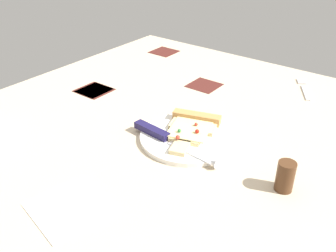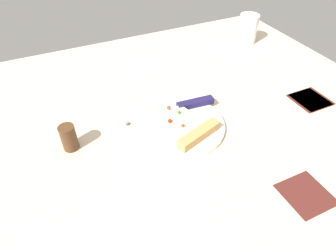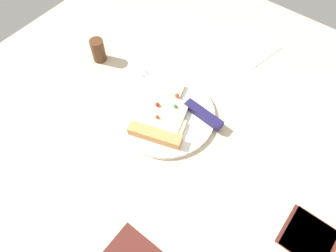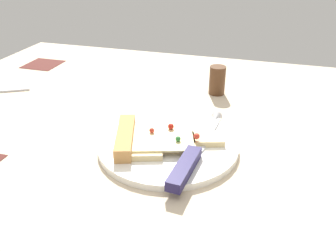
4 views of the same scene
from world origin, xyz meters
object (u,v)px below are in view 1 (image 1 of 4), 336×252
(knife, at_px, (166,138))
(pizza_slice, at_px, (192,127))
(plate, at_px, (188,137))
(fork, at_px, (304,87))
(napkin, at_px, (70,207))
(pepper_shaker, at_px, (285,176))

(knife, bearing_deg, pizza_slice, 169.38)
(plate, bearing_deg, fork, 75.96)
(fork, distance_m, napkin, 0.79)
(pizza_slice, bearing_deg, fork, -123.79)
(pizza_slice, distance_m, knife, 0.08)
(plate, distance_m, pizza_slice, 0.03)
(plate, height_order, napkin, plate)
(pepper_shaker, relative_size, napkin, 0.48)
(plate, relative_size, fork, 1.61)
(knife, bearing_deg, plate, 154.89)
(pepper_shaker, xyz_separation_m, fork, (-0.14, 0.49, -0.03))
(fork, bearing_deg, napkin, -129.38)
(plate, xyz_separation_m, fork, (0.11, 0.45, -0.00))
(pepper_shaker, relative_size, fork, 0.44)
(pepper_shaker, height_order, fork, pepper_shaker)
(knife, height_order, napkin, knife)
(pepper_shaker, xyz_separation_m, napkin, (-0.29, -0.29, -0.03))
(knife, distance_m, pepper_shaker, 0.28)
(fork, bearing_deg, knife, -134.24)
(fork, height_order, napkin, fork)
(plate, height_order, pepper_shaker, pepper_shaker)
(plate, relative_size, napkin, 1.77)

